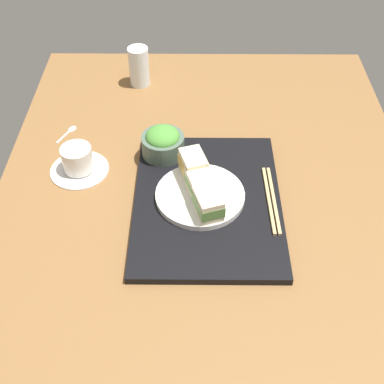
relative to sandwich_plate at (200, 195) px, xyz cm
name	(u,v)px	position (x,y,z in cm)	size (l,w,h in cm)	color
ground_plane	(207,215)	(-2.22, -1.69, -4.01)	(140.00, 100.00, 3.00)	brown
serving_tray	(205,202)	(-0.45, -1.26, -1.60)	(44.66, 33.32, 1.81)	black
sandwich_plate	(200,195)	(0.00, 0.00, 0.00)	(20.37, 20.37, 1.40)	silver
sandwich_near	(208,204)	(-5.84, -1.57, 3.36)	(8.64, 7.29, 5.32)	beige
sandwich_middle	(200,185)	(0.00, 0.00, 3.29)	(9.01, 7.21, 5.18)	beige
sandwich_far	(193,166)	(5.84, 1.57, 3.79)	(8.67, 7.42, 6.19)	beige
salad_bowl	(163,142)	(15.59, 9.11, 2.83)	(10.58, 10.58, 7.50)	#4C6051
chopsticks_pair	(271,200)	(-0.88, -16.16, -0.35)	(20.99, 2.31, 0.70)	tan
coffee_cup	(78,161)	(11.09, 29.71, 0.40)	(14.35, 14.35, 6.94)	white
drinking_glass	(139,66)	(50.09, 17.78, 3.31)	(6.00, 6.00, 11.63)	silver
teaspoon	(70,130)	(26.76, 34.85, -2.15)	(8.13, 4.74, 0.80)	silver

